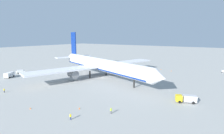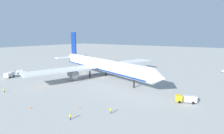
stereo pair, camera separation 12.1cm
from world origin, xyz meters
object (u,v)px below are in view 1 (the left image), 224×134
object	(u,v)px
traffic_cone_3	(161,69)
traffic_cone_1	(79,108)
traffic_cone_2	(172,71)
traffic_cone_4	(30,108)
ground_worker_2	(111,111)
traffic_cone_0	(99,61)
service_truck_1	(186,98)
service_van	(21,71)
baggage_cart_2	(103,60)
airliner	(100,65)
ground_worker_0	(4,90)
ground_worker_3	(71,117)
service_truck_2	(9,75)
baggage_cart_1	(224,71)

from	to	relation	value
traffic_cone_3	traffic_cone_1	bearing A→B (deg)	-89.39
traffic_cone_2	traffic_cone_4	xyz separation A→B (m)	(-18.42, -81.22, 0.00)
ground_worker_2	traffic_cone_0	world-z (taller)	ground_worker_2
ground_worker_2	service_truck_1	bearing A→B (deg)	52.90
traffic_cone_3	traffic_cone_4	bearing A→B (deg)	-97.77
service_van	ground_worker_2	distance (m)	75.59
service_van	baggage_cart_2	bearing A→B (deg)	83.61
airliner	traffic_cone_4	size ratio (longest dim) A/B	138.97
ground_worker_0	traffic_cone_2	distance (m)	88.17
ground_worker_3	traffic_cone_2	size ratio (longest dim) A/B	3.03
service_van	baggage_cart_2	distance (m)	69.88
airliner	ground_worker_2	world-z (taller)	airliner
airliner	traffic_cone_1	world-z (taller)	airliner
service_truck_2	service_van	size ratio (longest dim) A/B	1.24
baggage_cart_2	ground_worker_3	bearing A→B (deg)	-57.44
ground_worker_2	traffic_cone_1	bearing A→B (deg)	-163.83
traffic_cone_1	service_truck_2	bearing A→B (deg)	171.47
ground_worker_0	traffic_cone_2	xyz separation A→B (m)	(41.22, 77.94, -0.57)
airliner	service_truck_2	distance (m)	47.56
traffic_cone_2	traffic_cone_0	bearing A→B (deg)	173.46
baggage_cart_2	ground_worker_0	bearing A→B (deg)	-76.61
traffic_cone_1	traffic_cone_4	bearing A→B (deg)	-146.07
traffic_cone_2	ground_worker_0	bearing A→B (deg)	-117.87
ground_worker_0	traffic_cone_0	world-z (taller)	ground_worker_0
service_truck_2	ground_worker_3	world-z (taller)	service_truck_2
ground_worker_0	traffic_cone_4	distance (m)	23.04
ground_worker_2	traffic_cone_3	xyz separation A→B (m)	(-10.26, 71.79, -0.61)
service_truck_1	ground_worker_0	distance (m)	66.16
ground_worker_0	traffic_cone_4	bearing A→B (deg)	-8.18
traffic_cone_2	baggage_cart_2	bearing A→B (deg)	167.30
airliner	traffic_cone_3	bearing A→B (deg)	63.01
ground_worker_2	traffic_cone_4	size ratio (longest dim) A/B	3.18
baggage_cart_1	traffic_cone_1	bearing A→B (deg)	-111.12
service_van	ground_worker_3	bearing A→B (deg)	-19.58
airliner	ground_worker_3	size ratio (longest dim) A/B	45.91
ground_worker_0	traffic_cone_0	bearing A→B (deg)	103.94
ground_worker_3	traffic_cone_1	world-z (taller)	ground_worker_3
baggage_cart_2	traffic_cone_4	bearing A→B (deg)	-64.89
airliner	service_truck_2	world-z (taller)	airliner
ground_worker_2	traffic_cone_4	distance (m)	24.13
ground_worker_3	airliner	bearing A→B (deg)	118.69
service_van	ground_worker_2	xyz separation A→B (m)	(74.06, -15.15, -0.14)
baggage_cart_2	traffic_cone_2	bearing A→B (deg)	-12.70
service_truck_2	traffic_cone_1	xyz separation A→B (m)	(58.86, -8.82, -1.23)
service_truck_2	traffic_cone_4	world-z (taller)	service_truck_2
baggage_cart_2	ground_worker_0	world-z (taller)	ground_worker_0
traffic_cone_2	traffic_cone_3	bearing A→B (deg)	168.66
service_truck_1	ground_worker_2	size ratio (longest dim) A/B	3.84
traffic_cone_0	traffic_cone_4	size ratio (longest dim) A/B	1.00
ground_worker_0	traffic_cone_4	xyz separation A→B (m)	(22.80, -3.28, -0.57)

